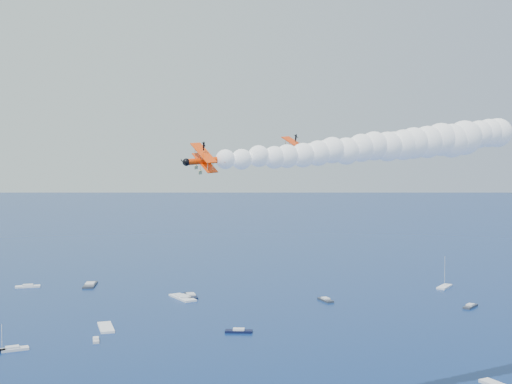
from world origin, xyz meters
name	(u,v)px	position (x,y,z in m)	size (l,w,h in m)	color
biplane_lead	(297,150)	(12.03, 18.16, 54.28)	(7.05, 7.90, 4.76)	#F33605
biplane_trail	(206,161)	(-8.32, 2.79, 52.57)	(6.93, 7.77, 4.68)	#FF3D05
smoke_trail_lead	(411,141)	(36.94, 21.28, 56.15)	(49.86, 11.49, 9.75)	white
smoke_trail_trail	(354,149)	(16.69, 4.88, 54.44)	(50.05, 9.69, 9.75)	white
spectator_boats	(136,327)	(-3.74, 114.06, 0.35)	(224.57, 170.20, 0.70)	silver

